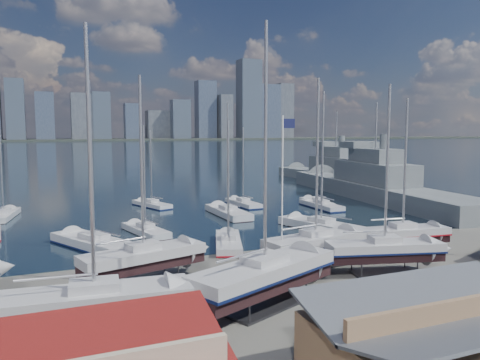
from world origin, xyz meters
name	(u,v)px	position (x,y,z in m)	size (l,w,h in m)	color
ground	(286,282)	(0.00, -10.00, 0.00)	(1400.00, 1400.00, 0.00)	#605E59
water	(71,148)	(0.00, 300.00, -0.15)	(1400.00, 600.00, 0.40)	#1B2E3E
far_shore	(59,140)	(0.00, 560.00, 1.10)	(1400.00, 80.00, 2.20)	#2D332D
skyline	(51,108)	(-7.83, 553.76, 39.09)	(639.14, 43.80, 107.69)	#475166
shed_grey	(450,340)	(0.00, -26.00, 2.15)	(12.60, 8.40, 4.17)	#8C6B4C
sailboat_cradle_1	(95,303)	(-14.74, -14.72, 2.15)	(11.15, 4.06, 17.51)	#2D2D33
sailboat_cradle_2	(143,258)	(-10.29, -6.00, 2.07)	(10.13, 5.24, 15.93)	#2D2D33
sailboat_cradle_3	(265,275)	(-3.70, -13.89, 2.21)	(12.10, 7.67, 18.78)	#2D2D33
sailboat_cradle_4	(316,243)	(4.48, -7.12, 2.09)	(10.32, 4.59, 16.26)	#2D2D33
sailboat_cradle_5	(384,250)	(8.54, -11.21, 2.05)	(9.95, 5.11, 15.53)	#2D2D33
sailboat_cradle_6	(403,234)	(14.19, -7.00, 2.01)	(9.35, 3.69, 14.80)	#2D2D33
sailboat_moored_2	(4,216)	(-22.44, 28.46, 0.32)	(3.89, 9.30, 13.61)	black
sailboat_moored_3	(94,246)	(-12.76, 6.82, 0.31)	(8.22, 11.94, 17.52)	black
sailboat_moored_4	(145,231)	(-6.67, 11.49, 0.32)	(4.33, 8.96, 13.05)	black
sailboat_moored_5	(152,205)	(-1.94, 30.20, 0.31)	(4.97, 8.66, 12.49)	black
sailboat_moored_6	(228,244)	(-0.01, 2.36, 0.31)	(5.39, 9.33, 13.46)	black
sailboat_moored_7	(228,214)	(6.24, 18.56, 0.32)	(3.19, 10.81, 16.25)	black
sailboat_moored_8	(243,204)	(11.62, 25.78, 0.31)	(3.01, 8.81, 12.96)	black
sailboat_moored_9	(321,228)	(13.09, 5.45, 0.32)	(6.42, 11.79, 17.16)	black
sailboat_moored_10	(321,206)	(21.80, 19.13, 0.31)	(2.75, 9.34, 13.91)	black
sailboat_moored_11	(316,203)	(22.95, 22.33, 0.31)	(2.89, 8.31, 12.20)	black
naval_ship_east	(374,189)	(35.88, 24.29, 1.67)	(13.99, 51.16, 18.55)	slate
naval_ship_west	(335,175)	(44.69, 49.12, 1.67)	(8.44, 40.93, 17.66)	slate
car_a	(124,353)	(-13.72, -18.42, 0.70)	(1.66, 4.13, 1.41)	gray
car_b	(342,345)	(-3.13, -21.98, 0.75)	(1.59, 4.55, 1.50)	gray
car_c	(396,315)	(2.08, -20.04, 0.80)	(2.65, 5.75, 1.60)	gray
car_d	(415,323)	(2.42, -21.28, 0.71)	(1.99, 4.90, 1.42)	gray
flagpole	(283,182)	(1.01, -7.56, 7.60)	(1.15, 0.12, 13.07)	white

